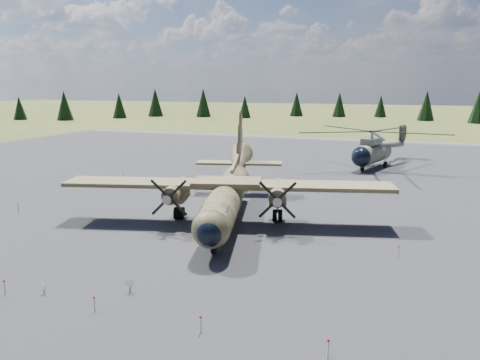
% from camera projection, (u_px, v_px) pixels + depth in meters
% --- Properties ---
extents(ground, '(500.00, 500.00, 0.00)m').
position_uv_depth(ground, '(180.00, 232.00, 37.23)').
color(ground, brown).
rests_on(ground, ground).
extents(apron, '(120.00, 120.00, 0.04)m').
position_uv_depth(apron, '(226.00, 202.00, 46.43)').
color(apron, '#5C5C61').
rests_on(apron, ground).
extents(transport_plane, '(27.42, 24.53, 9.11)m').
position_uv_depth(transport_plane, '(228.00, 189.00, 40.38)').
color(transport_plane, '#32381E').
rests_on(transport_plane, ground).
extents(helicopter_near, '(25.80, 26.37, 5.28)m').
position_uv_depth(helicopter_near, '(373.00, 141.00, 64.86)').
color(helicopter_near, gray).
rests_on(helicopter_near, ground).
extents(info_placard_left, '(0.42, 0.25, 0.61)m').
position_uv_depth(info_placard_left, '(43.00, 287.00, 26.05)').
color(info_placard_left, gray).
rests_on(info_placard_left, ground).
extents(info_placard_right, '(0.53, 0.27, 0.81)m').
position_uv_depth(info_placard_right, '(129.00, 284.00, 26.18)').
color(info_placard_right, gray).
rests_on(info_placard_right, ground).
extents(barrier_fence, '(33.12, 29.62, 0.85)m').
position_uv_depth(barrier_fence, '(174.00, 225.00, 37.21)').
color(barrier_fence, silver).
rests_on(barrier_fence, ground).
extents(treeline, '(288.48, 289.23, 11.00)m').
position_uv_depth(treeline, '(197.00, 167.00, 38.64)').
color(treeline, black).
rests_on(treeline, ground).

